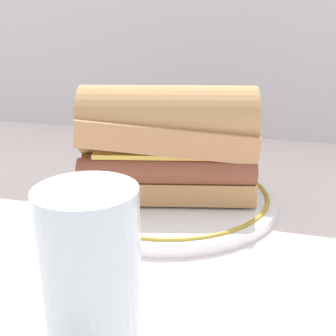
{
  "coord_description": "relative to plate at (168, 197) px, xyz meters",
  "views": [
    {
      "loc": [
        0.14,
        -0.45,
        0.22
      ],
      "look_at": [
        0.01,
        0.03,
        0.04
      ],
      "focal_mm": 46.37,
      "sensor_mm": 36.0,
      "label": 1
    }
  ],
  "objects": [
    {
      "name": "ground_plane",
      "position": [
        -0.01,
        -0.03,
        -0.01
      ],
      "size": [
        1.5,
        1.5,
        0.0
      ],
      "primitive_type": "plane",
      "color": "silver"
    },
    {
      "name": "plate",
      "position": [
        0.0,
        0.0,
        0.0
      ],
      "size": [
        0.27,
        0.27,
        0.01
      ],
      "color": "white",
      "rests_on": "ground_plane"
    },
    {
      "name": "sausage_sandwich",
      "position": [
        0.0,
        -0.0,
        0.07
      ],
      "size": [
        0.22,
        0.15,
        0.13
      ],
      "rotation": [
        0.0,
        0.0,
        0.23
      ],
      "color": "tan",
      "rests_on": "plate"
    },
    {
      "name": "drinking_glass",
      "position": [
        0.02,
        -0.26,
        0.04
      ],
      "size": [
        0.06,
        0.06,
        0.12
      ],
      "color": "silver",
      "rests_on": "ground_plane"
    },
    {
      "name": "butter_knife",
      "position": [
        -0.02,
        0.19,
        -0.0
      ],
      "size": [
        0.14,
        0.1,
        0.01
      ],
      "color": "silver",
      "rests_on": "ground_plane"
    }
  ]
}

